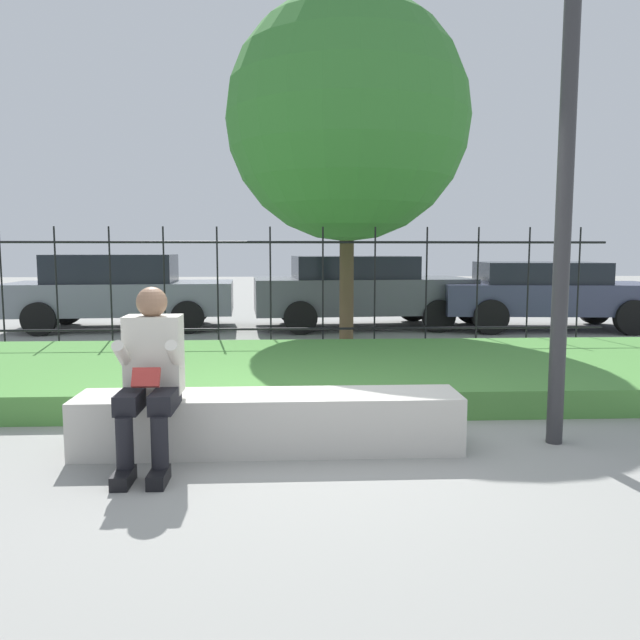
# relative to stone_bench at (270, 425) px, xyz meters

# --- Properties ---
(ground_plane) EXTENTS (60.00, 60.00, 0.00)m
(ground_plane) POSITION_rel_stone_bench_xyz_m (0.26, 0.00, -0.19)
(ground_plane) COLOR gray
(stone_bench) EXTENTS (2.80, 0.51, 0.42)m
(stone_bench) POSITION_rel_stone_bench_xyz_m (0.00, 0.00, 0.00)
(stone_bench) COLOR beige
(stone_bench) RESTS_ON ground_plane
(person_seated_reader) EXTENTS (0.42, 0.73, 1.22)m
(person_seated_reader) POSITION_rel_stone_bench_xyz_m (-0.79, -0.29, 0.47)
(person_seated_reader) COLOR black
(person_seated_reader) RESTS_ON ground_plane
(grass_berm) EXTENTS (10.83, 3.25, 0.25)m
(grass_berm) POSITION_rel_stone_bench_xyz_m (0.26, 2.32, -0.06)
(grass_berm) COLOR #4C893D
(grass_berm) RESTS_ON ground_plane
(iron_fence) EXTENTS (8.83, 0.03, 1.79)m
(iron_fence) POSITION_rel_stone_bench_xyz_m (0.26, 4.26, 0.75)
(iron_fence) COLOR black
(iron_fence) RESTS_ON ground_plane
(car_parked_center) EXTENTS (4.15, 2.16, 1.35)m
(car_parked_center) POSITION_rel_stone_bench_xyz_m (1.49, 7.27, 0.54)
(car_parked_center) COLOR #4C5156
(car_parked_center) RESTS_ON ground_plane
(car_parked_right) EXTENTS (4.06, 2.11, 1.24)m
(car_parked_right) POSITION_rel_stone_bench_xyz_m (4.91, 6.86, 0.49)
(car_parked_right) COLOR #383D56
(car_parked_right) RESTS_ON ground_plane
(car_parked_left) EXTENTS (4.16, 2.08, 1.39)m
(car_parked_left) POSITION_rel_stone_bench_xyz_m (-2.99, 7.29, 0.54)
(car_parked_left) COLOR slate
(car_parked_left) RESTS_ON ground_plane
(street_lamp) EXTENTS (0.28, 0.28, 4.46)m
(street_lamp) POSITION_rel_stone_bench_xyz_m (2.17, 0.06, 2.52)
(street_lamp) COLOR #2D2D30
(street_lamp) RESTS_ON ground_plane
(tree_behind_fence) EXTENTS (3.63, 3.63, 5.23)m
(tree_behind_fence) POSITION_rel_stone_bench_xyz_m (1.04, 5.05, 3.22)
(tree_behind_fence) COLOR #4C3D28
(tree_behind_fence) RESTS_ON ground_plane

